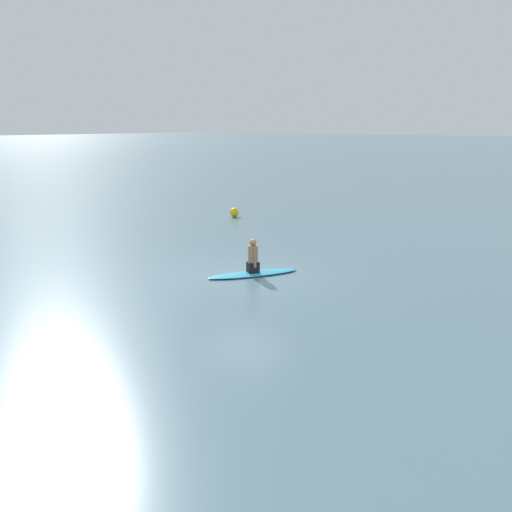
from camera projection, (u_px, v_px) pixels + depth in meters
The scene contains 4 objects.
ground_plane at pixel (247, 275), 15.48m from camera, with size 400.00×400.00×0.00m, color slate.
surfboard at pixel (253, 274), 15.44m from camera, with size 2.76×0.64×0.08m, color #339EC6.
person_paddler at pixel (253, 257), 15.32m from camera, with size 0.42×0.42×1.00m.
buoy_marker at pixel (234, 212), 25.10m from camera, with size 0.44×0.44×0.44m, color yellow.
Camera 1 is at (9.64, -11.34, 4.31)m, focal length 36.86 mm.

